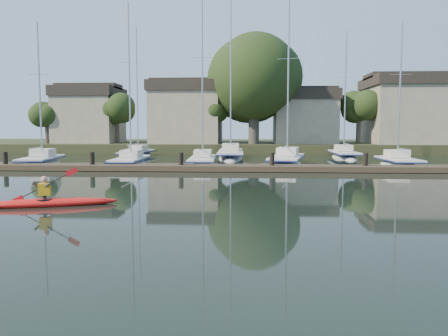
# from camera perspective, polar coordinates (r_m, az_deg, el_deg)

# --- Properties ---
(ground) EXTENTS (160.00, 160.00, 0.00)m
(ground) POSITION_cam_1_polar(r_m,az_deg,el_deg) (14.91, -2.60, -5.65)
(ground) COLOR black
(ground) RESTS_ON ground
(kayak) EXTENTS (4.74, 2.04, 1.53)m
(kayak) POSITION_cam_1_polar(r_m,az_deg,el_deg) (17.04, -21.91, -4.02)
(kayak) COLOR red
(kayak) RESTS_ON ground
(dock) EXTENTS (34.00, 2.00, 1.80)m
(dock) POSITION_cam_1_polar(r_m,az_deg,el_deg) (28.73, 0.29, 0.04)
(dock) COLOR #443427
(dock) RESTS_ON ground
(sailboat_0) EXTENTS (3.26, 7.77, 11.95)m
(sailboat_0) POSITION_cam_1_polar(r_m,az_deg,el_deg) (36.14, -22.70, 0.08)
(sailboat_0) COLOR silver
(sailboat_0) RESTS_ON ground
(sailboat_1) EXTENTS (2.37, 8.21, 13.28)m
(sailboat_1) POSITION_cam_1_polar(r_m,az_deg,el_deg) (33.66, -12.12, 0.04)
(sailboat_1) COLOR silver
(sailboat_1) RESTS_ON ground
(sailboat_2) EXTENTS (2.40, 8.53, 13.97)m
(sailboat_2) POSITION_cam_1_polar(r_m,az_deg,el_deg) (33.56, -2.81, 0.15)
(sailboat_2) COLOR silver
(sailboat_2) RESTS_ON ground
(sailboat_3) EXTENTS (3.88, 8.97, 14.03)m
(sailboat_3) POSITION_cam_1_polar(r_m,az_deg,el_deg) (34.05, 8.19, 0.11)
(sailboat_3) COLOR silver
(sailboat_3) RESTS_ON ground
(sailboat_4) EXTENTS (2.09, 6.90, 11.72)m
(sailboat_4) POSITION_cam_1_polar(r_m,az_deg,el_deg) (34.73, 21.77, -0.08)
(sailboat_4) COLOR silver
(sailboat_4) RESTS_ON ground
(sailboat_5) EXTENTS (2.52, 8.36, 13.65)m
(sailboat_5) POSITION_cam_1_polar(r_m,az_deg,el_deg) (43.89, -11.22, 1.27)
(sailboat_5) COLOR silver
(sailboat_5) RESTS_ON ground
(sailboat_6) EXTENTS (2.66, 11.19, 17.70)m
(sailboat_6) POSITION_cam_1_polar(r_m,az_deg,el_deg) (40.98, 0.86, 1.04)
(sailboat_6) COLOR silver
(sailboat_6) RESTS_ON ground
(sailboat_7) EXTENTS (2.35, 8.14, 13.04)m
(sailboat_7) POSITION_cam_1_polar(r_m,az_deg,el_deg) (42.54, 15.40, 1.02)
(sailboat_7) COLOR silver
(sailboat_7) RESTS_ON ground
(shore) EXTENTS (90.00, 25.25, 12.75)m
(shore) POSITION_cam_1_polar(r_m,az_deg,el_deg) (54.86, 3.45, 5.69)
(shore) COLOR #28371B
(shore) RESTS_ON ground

